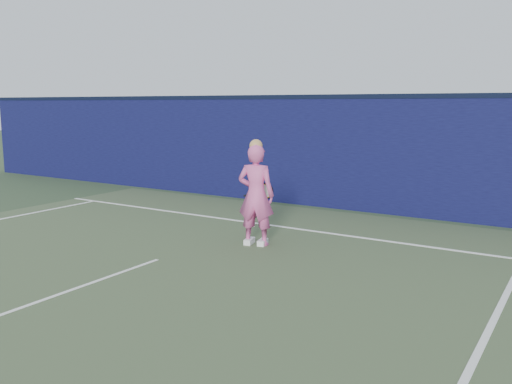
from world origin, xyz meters
The scene contains 6 objects.
ground centered at (0.00, 0.00, 0.00)m, with size 80.00×80.00×0.00m, color #304429.
backstop_wall centered at (0.00, 6.50, 1.25)m, with size 24.00×0.40×2.50m, color black.
wall_cap centered at (0.00, 6.50, 2.55)m, with size 24.00×0.42×0.10m, color black.
player centered at (0.79, 2.61, 0.87)m, with size 0.71×0.55×1.81m.
racket centered at (0.69, 3.03, 0.86)m, with size 0.57×0.18×0.31m.
court_lines centered at (0.00, -0.33, 0.01)m, with size 11.00×12.04×0.01m.
Camera 1 is at (5.59, -5.04, 2.40)m, focal length 38.00 mm.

